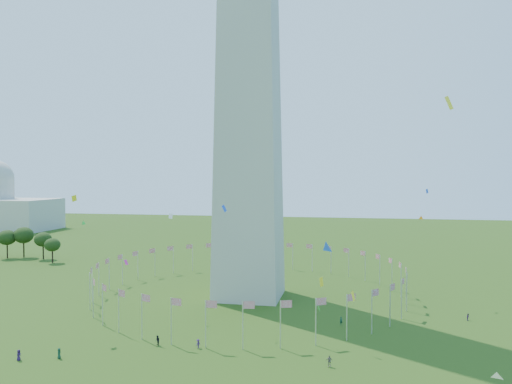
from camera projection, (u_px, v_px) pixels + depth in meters
ground at (188, 369)px, 82.81m from camera, size 600.00×600.00×0.00m
flag_ring at (249, 280)px, 131.72m from camera, size 80.24×80.24×9.00m
crowd at (207, 377)px, 77.11m from camera, size 94.22×71.49×1.97m
kites_aloft at (303, 245)px, 98.80m from camera, size 106.31×67.14×38.39m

